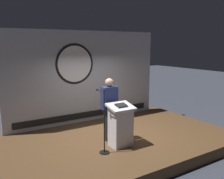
# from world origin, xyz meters

# --- Properties ---
(ground_plane) EXTENTS (40.00, 40.00, 0.00)m
(ground_plane) POSITION_xyz_m (0.00, 0.00, 0.00)
(ground_plane) COLOR #383D47
(stage_platform) EXTENTS (6.40, 4.00, 0.30)m
(stage_platform) POSITION_xyz_m (0.00, 0.00, 0.15)
(stage_platform) COLOR brown
(stage_platform) RESTS_ON ground
(banner_display) EXTENTS (5.36, 0.12, 2.96)m
(banner_display) POSITION_xyz_m (-0.01, 1.85, 1.78)
(banner_display) COLOR #B2B7C1
(banner_display) RESTS_ON stage_platform
(podium) EXTENTS (0.64, 0.50, 1.10)m
(podium) POSITION_xyz_m (-0.27, -0.54, 0.83)
(podium) COLOR silver
(podium) RESTS_ON stage_platform
(speaker_person) EXTENTS (0.40, 0.26, 1.67)m
(speaker_person) POSITION_xyz_m (-0.31, -0.06, 1.15)
(speaker_person) COLOR black
(speaker_person) RESTS_ON stage_platform
(microphone_stand) EXTENTS (0.24, 0.48, 1.53)m
(microphone_stand) POSITION_xyz_m (-0.84, -0.65, 0.83)
(microphone_stand) COLOR black
(microphone_stand) RESTS_ON stage_platform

